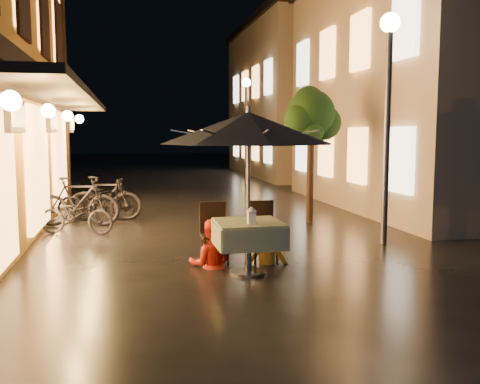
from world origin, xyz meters
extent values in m
plane|color=black|center=(0.00, 0.00, 0.00)|extent=(90.00, 90.00, 0.00)
cube|color=black|center=(-3.47, 4.00, 3.30)|extent=(0.12, 11.00, 0.35)
cube|color=black|center=(-2.90, 4.00, 2.75)|extent=(1.20, 10.50, 0.12)
cube|color=#F29E4E|center=(-3.44, 5.50, 4.60)|extent=(0.10, 0.90, 1.50)
cube|color=#F29E4E|center=(-3.44, 8.00, 4.60)|extent=(0.10, 0.90, 1.50)
cube|color=#F29E4E|center=(-3.44, 4.00, 1.40)|extent=(0.10, 2.20, 2.40)
cube|color=#F29E4E|center=(-3.44, 7.50, 1.40)|extent=(0.10, 2.20, 2.40)
cube|color=tan|center=(7.50, 6.50, 3.25)|extent=(7.00, 9.00, 6.50)
cube|color=#F29E4E|center=(3.95, 3.20, 1.50)|extent=(0.10, 1.00, 1.40)
cube|color=#F29E4E|center=(3.95, 3.20, 4.30)|extent=(0.10, 1.00, 1.40)
cube|color=#F29E4E|center=(3.95, 5.40, 1.50)|extent=(0.10, 1.00, 1.40)
cube|color=#F29E4E|center=(3.95, 5.40, 4.30)|extent=(0.10, 1.00, 1.40)
cube|color=#F29E4E|center=(3.95, 7.60, 1.50)|extent=(0.10, 1.00, 1.40)
cube|color=#F29E4E|center=(3.95, 7.60, 4.30)|extent=(0.10, 1.00, 1.40)
cube|color=#F29E4E|center=(3.95, 9.80, 1.50)|extent=(0.10, 1.00, 1.40)
cube|color=#F29E4E|center=(3.95, 9.80, 4.30)|extent=(0.10, 1.00, 1.40)
cube|color=tan|center=(7.50, 18.00, 3.50)|extent=(7.00, 10.00, 7.00)
cube|color=black|center=(7.50, 18.00, 7.15)|extent=(7.30, 10.30, 0.30)
cube|color=#F29E4E|center=(3.95, 14.20, 1.50)|extent=(0.10, 1.00, 1.40)
cube|color=#F29E4E|center=(3.95, 14.20, 4.30)|extent=(0.10, 1.00, 1.40)
cube|color=#F29E4E|center=(3.95, 16.40, 1.50)|extent=(0.10, 1.00, 1.40)
cube|color=#F29E4E|center=(3.95, 16.40, 4.30)|extent=(0.10, 1.00, 1.40)
cube|color=#F29E4E|center=(3.95, 18.60, 1.50)|extent=(0.10, 1.00, 1.40)
cube|color=#F29E4E|center=(3.95, 18.60, 4.30)|extent=(0.10, 1.00, 1.40)
cube|color=#F29E4E|center=(3.95, 20.80, 1.50)|extent=(0.10, 1.00, 1.40)
cube|color=#F29E4E|center=(3.95, 20.80, 4.30)|extent=(0.10, 1.00, 1.40)
cylinder|color=black|center=(2.40, 4.50, 1.10)|extent=(0.16, 0.16, 2.20)
sphere|color=black|center=(2.40, 4.50, 2.50)|extent=(1.10, 1.10, 1.10)
sphere|color=black|center=(2.75, 4.60, 2.30)|extent=(0.80, 0.80, 0.80)
sphere|color=black|center=(2.10, 4.35, 2.35)|extent=(0.76, 0.76, 0.76)
sphere|color=black|center=(2.45, 4.80, 2.80)|extent=(0.70, 0.70, 0.70)
sphere|color=black|center=(2.30, 4.25, 2.10)|extent=(0.60, 0.60, 0.60)
cylinder|color=#59595E|center=(3.00, 2.00, 2.00)|extent=(0.12, 0.12, 4.00)
sphere|color=#FFE8C1|center=(3.00, 2.00, 4.05)|extent=(0.36, 0.36, 0.36)
cylinder|color=#59595E|center=(3.00, 14.00, 2.00)|extent=(0.12, 0.12, 4.00)
sphere|color=#FFE8C1|center=(3.00, 14.00, 4.05)|extent=(0.36, 0.36, 0.36)
cylinder|color=#59595E|center=(0.03, 0.44, 0.36)|extent=(0.10, 0.10, 0.72)
cylinder|color=#59595E|center=(0.03, 0.44, 0.02)|extent=(0.56, 0.56, 0.04)
cube|color=#2F5533|center=(0.03, 0.44, 0.75)|extent=(0.95, 0.95, 0.06)
cube|color=#2F5533|center=(0.50, 0.44, 0.58)|extent=(0.04, 0.95, 0.33)
cube|color=#2F5533|center=(-0.45, 0.44, 0.58)|extent=(0.04, 0.95, 0.33)
cube|color=#2F5533|center=(0.03, 0.91, 0.58)|extent=(0.95, 0.04, 0.33)
cube|color=#2F5533|center=(0.03, -0.04, 0.58)|extent=(0.95, 0.04, 0.33)
cylinder|color=#59595E|center=(0.03, 0.44, 1.15)|extent=(0.05, 0.05, 2.30)
cone|color=black|center=(0.03, 0.44, 2.15)|extent=(2.56, 2.56, 0.46)
cylinder|color=#59595E|center=(0.03, 0.44, 2.40)|extent=(0.06, 0.06, 0.12)
cube|color=black|center=(-0.37, 1.09, 0.45)|extent=(0.42, 0.42, 0.05)
cube|color=black|center=(-0.37, 1.28, 0.70)|extent=(0.42, 0.04, 0.55)
cylinder|color=black|center=(-0.55, 0.91, 0.21)|extent=(0.04, 0.04, 0.43)
cylinder|color=black|center=(-0.19, 0.91, 0.21)|extent=(0.04, 0.04, 0.43)
cylinder|color=black|center=(-0.55, 1.27, 0.21)|extent=(0.04, 0.04, 0.43)
cylinder|color=black|center=(-0.19, 1.27, 0.21)|extent=(0.04, 0.04, 0.43)
cube|color=black|center=(0.43, 1.09, 0.45)|extent=(0.42, 0.42, 0.05)
cube|color=black|center=(0.43, 1.28, 0.70)|extent=(0.42, 0.04, 0.55)
cylinder|color=black|center=(0.25, 0.91, 0.21)|extent=(0.04, 0.04, 0.43)
cylinder|color=black|center=(0.61, 0.91, 0.21)|extent=(0.04, 0.04, 0.43)
cylinder|color=black|center=(0.25, 1.27, 0.21)|extent=(0.04, 0.04, 0.43)
cylinder|color=black|center=(0.61, 1.27, 0.21)|extent=(0.04, 0.04, 0.43)
cube|color=white|center=(0.03, 0.23, 0.87)|extent=(0.11, 0.11, 0.18)
cube|color=#FFD88C|center=(0.03, 0.23, 0.86)|extent=(0.07, 0.07, 0.12)
cone|color=white|center=(0.03, 0.23, 0.99)|extent=(0.16, 0.16, 0.07)
imported|color=red|center=(-0.45, 0.97, 0.72)|extent=(0.78, 0.65, 1.44)
imported|color=#FFAA28|center=(0.46, 0.99, 0.69)|extent=(0.97, 0.67, 1.37)
imported|color=black|center=(-2.75, 4.12, 0.41)|extent=(1.65, 1.01, 0.82)
imported|color=black|center=(-2.80, 5.09, 0.55)|extent=(1.89, 0.77, 1.10)
imported|color=black|center=(-2.43, 5.79, 0.47)|extent=(1.79, 0.63, 0.94)
imported|color=black|center=(-2.25, 5.84, 0.52)|extent=(1.80, 0.82, 1.05)
imported|color=black|center=(-2.31, 7.39, 0.41)|extent=(1.61, 0.74, 0.82)
camera|label=1|loc=(-1.69, -7.14, 2.09)|focal=40.00mm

